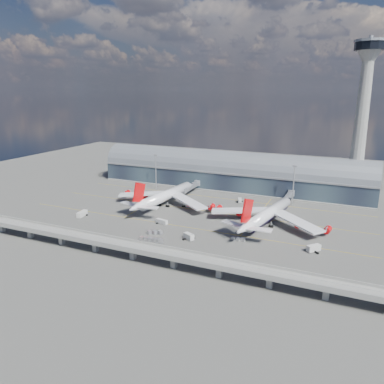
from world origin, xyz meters
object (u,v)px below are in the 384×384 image
at_px(cargo_train_1, 151,240).
at_px(service_truck_4, 240,200).
at_px(service_truck_3, 314,248).
at_px(cargo_train_0, 155,232).
at_px(airliner_right, 267,215).
at_px(control_tower, 361,122).
at_px(airliner_left, 165,196).
at_px(floodlight_mast_right, 294,184).
at_px(service_truck_1, 189,237).
at_px(cargo_train_2, 238,239).
at_px(service_truck_0, 82,214).
at_px(service_truck_2, 162,222).
at_px(floodlight_mast_left, 156,171).
at_px(service_truck_5, 187,204).

bearing_deg(cargo_train_1, service_truck_4, -10.55).
bearing_deg(service_truck_3, cargo_train_0, -129.40).
distance_m(airliner_right, cargo_train_0, 61.84).
bearing_deg(control_tower, cargo_train_0, -129.81).
bearing_deg(airliner_right, cargo_train_0, -133.25).
xyz_separation_m(airliner_left, service_truck_3, (95.27, -34.58, -4.58)).
distance_m(airliner_right, service_truck_4, 43.78).
xyz_separation_m(floodlight_mast_right, airliner_right, (-6.22, -43.91, -7.87)).
relative_size(service_truck_1, cargo_train_2, 0.87).
bearing_deg(service_truck_0, cargo_train_1, -22.76).
xyz_separation_m(service_truck_2, cargo_train_0, (3.89, -14.80, -0.39)).
bearing_deg(cargo_train_1, control_tower, -33.03).
bearing_deg(cargo_train_1, airliner_right, -41.75).
height_order(service_truck_3, cargo_train_1, service_truck_3).
relative_size(control_tower, service_truck_1, 16.78).
height_order(service_truck_2, cargo_train_1, service_truck_2).
height_order(airliner_right, service_truck_1, airliner_right).
distance_m(floodlight_mast_left, cargo_train_2, 112.65).
distance_m(control_tower, service_truck_4, 91.75).
relative_size(service_truck_2, cargo_train_1, 0.58).
bearing_deg(service_truck_5, service_truck_4, -6.78).
distance_m(floodlight_mast_left, airliner_left, 44.44).
xyz_separation_m(airliner_left, service_truck_5, (13.75, 3.62, -4.75)).
bearing_deg(floodlight_mast_right, service_truck_0, -145.42).
relative_size(airliner_left, service_truck_1, 11.60).
xyz_separation_m(control_tower, service_truck_4, (-67.23, -36.98, -50.31)).
relative_size(service_truck_1, service_truck_4, 1.23).
relative_size(floodlight_mast_left, cargo_train_2, 3.64).
distance_m(control_tower, floodlight_mast_right, 58.76).
xyz_separation_m(floodlight_mast_left, airliner_left, (25.99, -35.27, -7.43)).
relative_size(control_tower, cargo_train_1, 8.11).
relative_size(airliner_left, service_truck_3, 10.89).
bearing_deg(cargo_train_2, service_truck_5, 63.11).
bearing_deg(cargo_train_1, service_truck_0, 77.98).
bearing_deg(airliner_right, service_truck_5, 177.24).
xyz_separation_m(floodlight_mast_left, service_truck_2, (40.46, -65.97, -12.29)).
bearing_deg(service_truck_4, control_tower, 7.90).
relative_size(airliner_right, cargo_train_2, 9.90).
bearing_deg(airliner_right, service_truck_1, -119.81).
height_order(floodlight_mast_right, service_truck_3, floodlight_mast_right).
distance_m(airliner_left, cargo_train_0, 49.34).
height_order(control_tower, service_truck_1, control_tower).
bearing_deg(airliner_right, airliner_left, -177.23).
xyz_separation_m(service_truck_0, cargo_train_2, (93.69, 2.59, -0.89)).
relative_size(floodlight_mast_right, service_truck_0, 3.14).
xyz_separation_m(airliner_left, cargo_train_1, (21.37, -54.43, -5.32)).
bearing_deg(cargo_train_2, airliner_right, -1.72).
distance_m(floodlight_mast_left, service_truck_2, 78.36).
relative_size(floodlight_mast_left, service_truck_5, 4.44).
xyz_separation_m(service_truck_3, cargo_train_1, (-73.90, -19.85, -0.75)).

